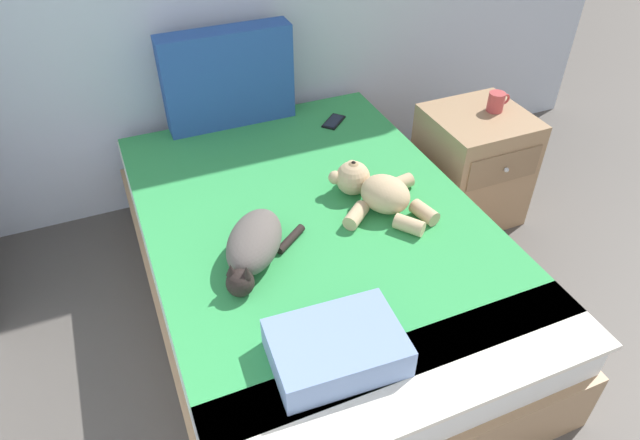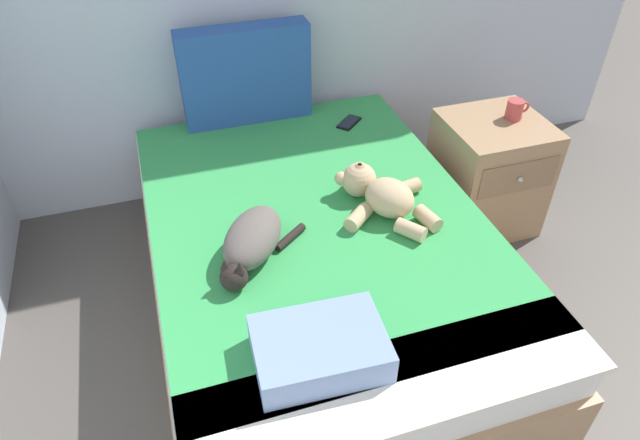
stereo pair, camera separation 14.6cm
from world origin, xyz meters
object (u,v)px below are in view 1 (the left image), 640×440
object	(u,v)px
patterned_cushion	(228,78)
cat	(253,246)
teddy_bear	(376,191)
throw_pillow	(336,348)
bed	(315,262)
mug	(496,102)
cell_phone	(334,122)
nightstand	(471,166)

from	to	relation	value
patterned_cushion	cat	distance (m)	1.07
teddy_bear	throw_pillow	bearing A→B (deg)	-125.55
bed	mug	xyz separation A→B (m)	(1.09, 0.32, 0.40)
cat	throw_pillow	world-z (taller)	cat
cell_phone	throw_pillow	xyz separation A→B (m)	(-0.59, -1.35, 0.05)
throw_pillow	bed	bearing A→B (deg)	73.10
nightstand	cat	bearing A→B (deg)	-161.26
cell_phone	nightstand	world-z (taller)	nightstand
cell_phone	mug	xyz separation A→B (m)	(0.70, -0.37, 0.15)
teddy_bear	nightstand	bearing A→B (deg)	22.76
cat	cell_phone	distance (m)	1.08
teddy_bear	mug	size ratio (longest dim) A/B	4.05
patterned_cushion	teddy_bear	world-z (taller)	patterned_cushion
patterned_cushion	teddy_bear	xyz separation A→B (m)	(0.36, -0.90, -0.17)
bed	throw_pillow	distance (m)	0.76
patterned_cushion	throw_pillow	size ratio (longest dim) A/B	1.60
bed	cat	bearing A→B (deg)	-154.57
nightstand	mug	world-z (taller)	mug
patterned_cushion	throw_pillow	bearing A→B (deg)	-94.23
cat	teddy_bear	bearing A→B (deg)	13.26
patterned_cushion	cell_phone	world-z (taller)	patterned_cushion
cell_phone	teddy_bear	bearing A→B (deg)	-99.73
patterned_cushion	teddy_bear	distance (m)	0.98
throw_pillow	mug	world-z (taller)	mug
nightstand	mug	bearing A→B (deg)	10.88
cat	teddy_bear	xyz separation A→B (m)	(0.57, 0.13, -0.00)
patterned_cushion	nightstand	bearing A→B (deg)	-28.44
patterned_cushion	throw_pillow	xyz separation A→B (m)	(-0.12, -1.56, -0.19)
bed	nightstand	distance (m)	1.05
teddy_bear	throw_pillow	distance (m)	0.81
cat	cell_phone	bearing A→B (deg)	50.26
throw_pillow	cat	bearing A→B (deg)	100.35
nightstand	mug	distance (m)	0.35
cat	mug	distance (m)	1.47
bed	mug	bearing A→B (deg)	16.18
patterned_cushion	teddy_bear	size ratio (longest dim) A/B	1.31
bed	cell_phone	bearing A→B (deg)	60.47
cell_phone	nightstand	distance (m)	0.75
bed	nightstand	bearing A→B (deg)	16.63
nightstand	bed	bearing A→B (deg)	-163.37
bed	teddy_bear	world-z (taller)	teddy_bear
patterned_cushion	throw_pillow	distance (m)	1.58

